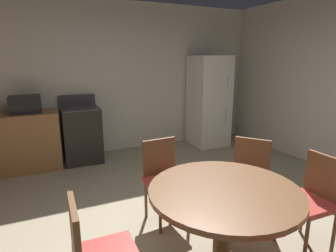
# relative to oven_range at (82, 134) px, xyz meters

# --- Properties ---
(ground_plane) EXTENTS (14.00, 14.00, 0.00)m
(ground_plane) POSITION_rel_oven_range_xyz_m (0.53, -2.71, -0.47)
(ground_plane) COLOR gray
(wall_back) EXTENTS (6.17, 0.12, 2.70)m
(wall_back) POSITION_rel_oven_range_xyz_m (0.53, 0.40, 0.88)
(wall_back) COLOR beige
(wall_back) RESTS_ON ground
(oven_range) EXTENTS (0.60, 0.60, 1.10)m
(oven_range) POSITION_rel_oven_range_xyz_m (0.00, 0.00, 0.00)
(oven_range) COLOR black
(oven_range) RESTS_ON ground
(refrigerator) EXTENTS (0.68, 0.68, 1.76)m
(refrigerator) POSITION_rel_oven_range_xyz_m (2.46, -0.05, 0.41)
(refrigerator) COLOR white
(refrigerator) RESTS_ON ground
(microwave) EXTENTS (0.44, 0.32, 0.26)m
(microwave) POSITION_rel_oven_range_xyz_m (-0.79, -0.00, 0.56)
(microwave) COLOR black
(microwave) RESTS_ON kitchen_counter
(dining_table) EXTENTS (1.14, 1.14, 0.76)m
(dining_table) POSITION_rel_oven_range_xyz_m (0.63, -3.15, 0.13)
(dining_table) COLOR brown
(dining_table) RESTS_ON ground
(chair_east) EXTENTS (0.41, 0.41, 0.87)m
(chair_east) POSITION_rel_oven_range_xyz_m (1.59, -3.17, 0.03)
(chair_east) COLOR brown
(chair_east) RESTS_ON ground
(chair_northeast) EXTENTS (0.56, 0.56, 0.87)m
(chair_northeast) POSITION_rel_oven_range_xyz_m (1.38, -2.55, 0.03)
(chair_northeast) COLOR brown
(chair_northeast) RESTS_ON ground
(chair_north) EXTENTS (0.43, 0.43, 0.87)m
(chair_north) POSITION_rel_oven_range_xyz_m (0.56, -2.19, 0.03)
(chair_north) COLOR brown
(chair_north) RESTS_ON ground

